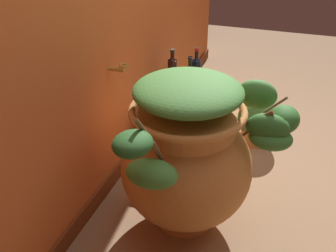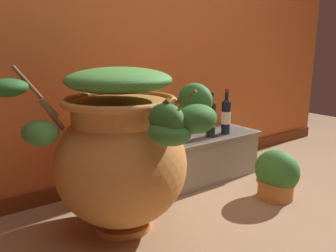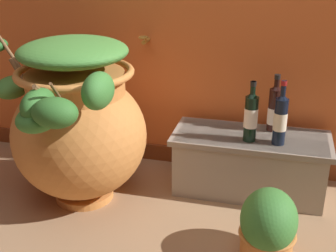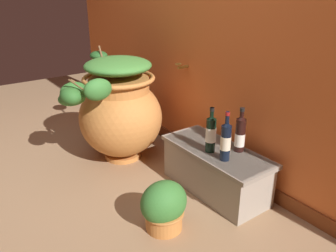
{
  "view_description": "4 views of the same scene",
  "coord_description": "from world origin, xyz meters",
  "px_view_note": "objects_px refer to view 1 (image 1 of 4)",
  "views": [
    {
      "loc": [
        -2.15,
        0.07,
        1.65
      ],
      "look_at": [
        -0.12,
        0.77,
        0.41
      ],
      "focal_mm": 43.46,
      "sensor_mm": 36.0,
      "label": 1
    },
    {
      "loc": [
        -1.23,
        -0.96,
        0.98
      ],
      "look_at": [
        -0.04,
        0.69,
        0.5
      ],
      "focal_mm": 35.78,
      "sensor_mm": 36.0,
      "label": 2
    },
    {
      "loc": [
        0.54,
        -1.4,
        1.32
      ],
      "look_at": [
        0.01,
        0.69,
        0.42
      ],
      "focal_mm": 47.66,
      "sensor_mm": 36.0,
      "label": 3
    },
    {
      "loc": [
        2.01,
        -0.72,
        1.44
      ],
      "look_at": [
        -0.07,
        0.79,
        0.36
      ],
      "focal_mm": 36.82,
      "sensor_mm": 36.0,
      "label": 4
    }
  ],
  "objects_px": {
    "terracotta_urn": "(189,155)",
    "wine_bottle_middle": "(196,73)",
    "wine_bottle_right": "(172,74)",
    "potted_shrub": "(258,123)",
    "wine_bottle_left": "(190,81)"
  },
  "relations": [
    {
      "from": "terracotta_urn",
      "to": "wine_bottle_middle",
      "type": "distance_m",
      "value": 1.05
    },
    {
      "from": "terracotta_urn",
      "to": "wine_bottle_middle",
      "type": "bearing_deg",
      "value": 13.54
    },
    {
      "from": "wine_bottle_right",
      "to": "potted_shrub",
      "type": "height_order",
      "value": "wine_bottle_right"
    },
    {
      "from": "terracotta_urn",
      "to": "wine_bottle_right",
      "type": "relative_size",
      "value": 2.95
    },
    {
      "from": "wine_bottle_left",
      "to": "wine_bottle_middle",
      "type": "relative_size",
      "value": 0.95
    },
    {
      "from": "potted_shrub",
      "to": "wine_bottle_left",
      "type": "bearing_deg",
      "value": 105.51
    },
    {
      "from": "wine_bottle_middle",
      "to": "wine_bottle_right",
      "type": "xyz_separation_m",
      "value": [
        -0.03,
        0.17,
        -0.01
      ]
    },
    {
      "from": "wine_bottle_right",
      "to": "potted_shrub",
      "type": "bearing_deg",
      "value": -88.0
    },
    {
      "from": "wine_bottle_right",
      "to": "potted_shrub",
      "type": "distance_m",
      "value": 0.74
    },
    {
      "from": "wine_bottle_middle",
      "to": "potted_shrub",
      "type": "bearing_deg",
      "value": -91.31
    },
    {
      "from": "wine_bottle_left",
      "to": "wine_bottle_right",
      "type": "relative_size",
      "value": 1.01
    },
    {
      "from": "wine_bottle_left",
      "to": "wine_bottle_middle",
      "type": "distance_m",
      "value": 0.15
    },
    {
      "from": "wine_bottle_left",
      "to": "wine_bottle_middle",
      "type": "bearing_deg",
      "value": -2.0
    },
    {
      "from": "wine_bottle_middle",
      "to": "wine_bottle_right",
      "type": "bearing_deg",
      "value": 101.18
    },
    {
      "from": "terracotta_urn",
      "to": "potted_shrub",
      "type": "bearing_deg",
      "value": -13.86
    }
  ]
}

